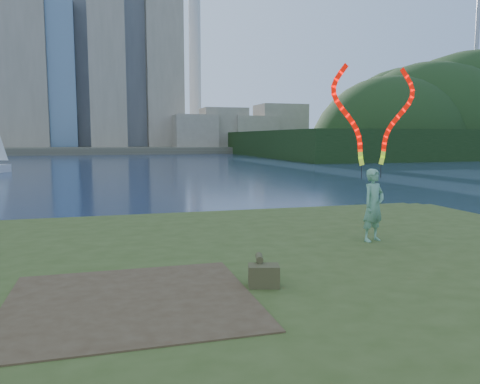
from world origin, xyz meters
name	(u,v)px	position (x,y,z in m)	size (l,w,h in m)	color
ground	(231,277)	(0.00, 0.00, 0.00)	(320.00, 320.00, 0.00)	#1B2944
grassy_knoll	(266,297)	(0.00, -2.30, 0.34)	(20.00, 18.00, 0.80)	#3A4A1A
dirt_patch	(131,300)	(-2.20, -3.20, 0.81)	(3.20, 3.00, 0.02)	#47331E
far_shore	(119,149)	(0.00, 95.00, 0.60)	(320.00, 40.00, 1.20)	#4F4A3A
wooded_hill	(469,154)	(59.57, 59.96, 0.16)	(78.00, 50.00, 63.00)	black
woman_with_ribbons	(373,172)	(2.84, -0.81, 2.24)	(1.90, 0.70, 3.91)	#126F3B
canvas_bag	(263,274)	(-0.31, -3.07, 0.97)	(0.51, 0.57, 0.42)	#434421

